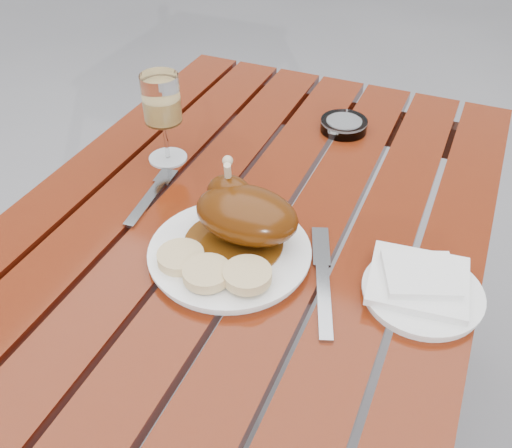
{
  "coord_description": "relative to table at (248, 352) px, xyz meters",
  "views": [
    {
      "loc": [
        0.33,
        -0.71,
        1.37
      ],
      "look_at": [
        0.04,
        -0.04,
        0.78
      ],
      "focal_mm": 40.0,
      "sensor_mm": 36.0,
      "label": 1
    }
  ],
  "objects": [
    {
      "name": "fork",
      "position": [
        -0.18,
        -0.02,
        0.38
      ],
      "size": [
        0.04,
        0.17,
        0.01
      ],
      "primitive_type": "cube",
      "rotation": [
        0.0,
        0.0,
        0.11
      ],
      "color": "gray",
      "rests_on": "table"
    },
    {
      "name": "bread_dumplings",
      "position": [
        0.02,
        -0.17,
        0.4
      ],
      "size": [
        0.19,
        0.09,
        0.02
      ],
      "color": "#E4C28B",
      "rests_on": "dinner_plate"
    },
    {
      "name": "roast_duck",
      "position": [
        0.03,
        -0.06,
        0.44
      ],
      "size": [
        0.18,
        0.16,
        0.12
      ],
      "color": "#582C0A",
      "rests_on": "dinner_plate"
    },
    {
      "name": "side_plate",
      "position": [
        0.32,
        -0.07,
        0.38
      ],
      "size": [
        0.19,
        0.19,
        0.01
      ],
      "primitive_type": "cylinder",
      "rotation": [
        0.0,
        0.0,
        -0.05
      ],
      "color": "white",
      "rests_on": "table"
    },
    {
      "name": "wine_glass",
      "position": [
        -0.22,
        0.11,
        0.46
      ],
      "size": [
        0.1,
        0.1,
        0.18
      ],
      "primitive_type": "cylinder",
      "rotation": [
        0.0,
        0.0,
        -0.4
      ],
      "color": "#F0C76D",
      "rests_on": "table"
    },
    {
      "name": "napkin",
      "position": [
        0.31,
        -0.06,
        0.4
      ],
      "size": [
        0.16,
        0.15,
        0.01
      ],
      "primitive_type": "cube",
      "rotation": [
        0.0,
        0.0,
        0.11
      ],
      "color": "white",
      "rests_on": "side_plate"
    },
    {
      "name": "ashtray",
      "position": [
        0.07,
        0.36,
        0.39
      ],
      "size": [
        0.12,
        0.12,
        0.03
      ],
      "primitive_type": "cylinder",
      "rotation": [
        0.0,
        0.0,
        -0.19
      ],
      "color": "#B2B7BC",
      "rests_on": "table"
    },
    {
      "name": "table",
      "position": [
        0.0,
        0.0,
        0.0
      ],
      "size": [
        0.8,
        1.2,
        0.75
      ],
      "primitive_type": "cube",
      "color": "maroon",
      "rests_on": "ground"
    },
    {
      "name": "ground",
      "position": [
        0.0,
        0.0,
        -0.38
      ],
      "size": [
        60.0,
        60.0,
        0.0
      ],
      "primitive_type": "plane",
      "color": "slate",
      "rests_on": "ground"
    },
    {
      "name": "dinner_plate",
      "position": [
        0.02,
        -0.1,
        0.38
      ],
      "size": [
        0.34,
        0.34,
        0.02
      ],
      "primitive_type": "cylinder",
      "rotation": [
        0.0,
        0.0,
        -0.39
      ],
      "color": "white",
      "rests_on": "table"
    },
    {
      "name": "knife",
      "position": [
        0.18,
        -0.11,
        0.38
      ],
      "size": [
        0.09,
        0.2,
        0.01
      ],
      "primitive_type": "cube",
      "rotation": [
        0.0,
        0.0,
        0.36
      ],
      "color": "gray",
      "rests_on": "table"
    }
  ]
}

